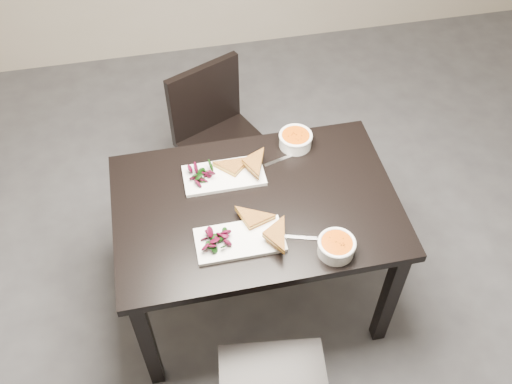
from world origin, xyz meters
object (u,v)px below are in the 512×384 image
chair_far (218,133)px  soup_bowl_near (336,246)px  soup_bowl_far (296,139)px  plate_near (240,240)px  plate_far (224,176)px  table (256,217)px

chair_far → soup_bowl_near: 1.13m
chair_far → soup_bowl_far: chair_far is taller
plate_near → plate_far: (-0.00, 0.36, -0.00)m
soup_bowl_far → chair_far: bearing=125.2°
chair_far → soup_bowl_near: chair_far is taller
table → plate_far: plate_far is taller
plate_near → soup_bowl_far: (0.35, 0.48, 0.03)m
chair_far → soup_bowl_far: bearing=-79.2°
plate_far → soup_bowl_far: bearing=19.9°
table → soup_bowl_far: soup_bowl_far is taller
table → soup_bowl_near: (0.25, -0.31, 0.14)m
table → soup_bowl_far: 0.41m
plate_near → chair_far: bearing=87.2°
table → soup_bowl_far: (0.25, 0.30, 0.14)m
soup_bowl_near → plate_far: bearing=127.1°
table → plate_far: (-0.11, 0.17, 0.11)m
chair_far → soup_bowl_near: (0.31, -1.04, 0.30)m
plate_near → plate_far: same height
table → plate_near: 0.24m
soup_bowl_near → plate_far: soup_bowl_near is taller
plate_far → soup_bowl_far: 0.38m
soup_bowl_near → plate_far: (-0.36, 0.48, -0.03)m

